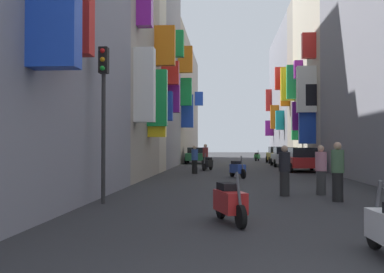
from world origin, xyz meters
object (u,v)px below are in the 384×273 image
(parked_car_yellow, at_px, (277,155))
(pedestrian_crossing, at_px, (285,171))
(parked_car_red, at_px, (302,159))
(parked_car_green, at_px, (196,155))
(scooter_black, at_px, (208,163))
(parked_car_silver, at_px, (285,156))
(traffic_light_near_corner, at_px, (103,97))
(pedestrian_near_left, at_px, (205,157))
(scooter_blue, at_px, (237,169))
(scooter_green, at_px, (257,157))
(scooter_red, at_px, (230,202))
(pedestrian_near_right, at_px, (338,172))
(pedestrian_mid_street, at_px, (321,170))
(pedestrian_far_away, at_px, (195,160))

(parked_car_yellow, distance_m, pedestrian_crossing, 26.96)
(parked_car_red, distance_m, parked_car_green, 14.36)
(parked_car_red, height_order, scooter_black, parked_car_red)
(parked_car_silver, xyz_separation_m, traffic_light_near_corner, (-8.12, -22.92, 2.26))
(parked_car_green, distance_m, pedestrian_near_left, 10.00)
(scooter_blue, distance_m, traffic_light_near_corner, 11.55)
(scooter_green, relative_size, traffic_light_near_corner, 0.41)
(scooter_blue, height_order, scooter_red, same)
(pedestrian_crossing, xyz_separation_m, pedestrian_near_right, (1.38, -1.38, 0.06))
(parked_car_silver, bearing_deg, pedestrian_mid_street, -94.00)
(scooter_red, bearing_deg, scooter_black, 93.71)
(parked_car_silver, distance_m, scooter_red, 26.23)
(parked_car_green, height_order, pedestrian_near_left, pedestrian_near_left)
(pedestrian_mid_street, bearing_deg, pedestrian_near_right, -86.54)
(parked_car_green, relative_size, traffic_light_near_corner, 0.90)
(pedestrian_far_away, bearing_deg, pedestrian_near_right, -67.74)
(pedestrian_near_left, distance_m, pedestrian_near_right, 18.06)
(pedestrian_crossing, bearing_deg, pedestrian_mid_street, 18.14)
(scooter_blue, bearing_deg, parked_car_silver, 72.08)
(parked_car_red, relative_size, scooter_black, 2.26)
(scooter_green, bearing_deg, pedestrian_near_right, -89.95)
(parked_car_red, xyz_separation_m, scooter_blue, (-4.20, -5.59, -0.32))
(scooter_black, distance_m, traffic_light_near_corner, 17.29)
(pedestrian_near_left, height_order, traffic_light_near_corner, traffic_light_near_corner)
(scooter_blue, relative_size, scooter_green, 0.97)
(pedestrian_crossing, relative_size, pedestrian_near_right, 0.94)
(scooter_black, height_order, pedestrian_crossing, pedestrian_crossing)
(scooter_red, height_order, pedestrian_near_left, pedestrian_near_left)
(parked_car_green, height_order, scooter_black, parked_car_green)
(parked_car_silver, height_order, scooter_black, parked_car_silver)
(parked_car_red, distance_m, parked_car_yellow, 13.08)
(scooter_red, height_order, pedestrian_mid_street, pedestrian_mid_street)
(scooter_black, relative_size, scooter_red, 1.00)
(scooter_red, distance_m, pedestrian_near_right, 5.07)
(scooter_green, bearing_deg, parked_car_yellow, -75.40)
(parked_car_yellow, xyz_separation_m, scooter_black, (-5.95, -12.22, -0.33))
(scooter_black, bearing_deg, traffic_light_near_corner, -97.73)
(parked_car_green, xyz_separation_m, scooter_blue, (3.30, -17.83, -0.30))
(parked_car_red, bearing_deg, pedestrian_far_away, -158.57)
(parked_car_yellow, relative_size, pedestrian_near_right, 2.38)
(parked_car_yellow, relative_size, scooter_red, 2.39)
(parked_car_silver, height_order, pedestrian_far_away, pedestrian_far_away)
(pedestrian_mid_street, relative_size, traffic_light_near_corner, 0.37)
(pedestrian_far_away, bearing_deg, scooter_black, 79.95)
(parked_car_green, height_order, parked_car_silver, parked_car_silver)
(pedestrian_crossing, xyz_separation_m, pedestrian_far_away, (-3.75, 11.14, -0.01))
(parked_car_silver, bearing_deg, parked_car_red, -88.51)
(scooter_green, bearing_deg, pedestrian_far_away, -103.44)
(parked_car_red, xyz_separation_m, pedestrian_near_right, (-1.48, -15.11, 0.10))
(parked_car_red, xyz_separation_m, parked_car_silver, (-0.18, 6.84, 0.01))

